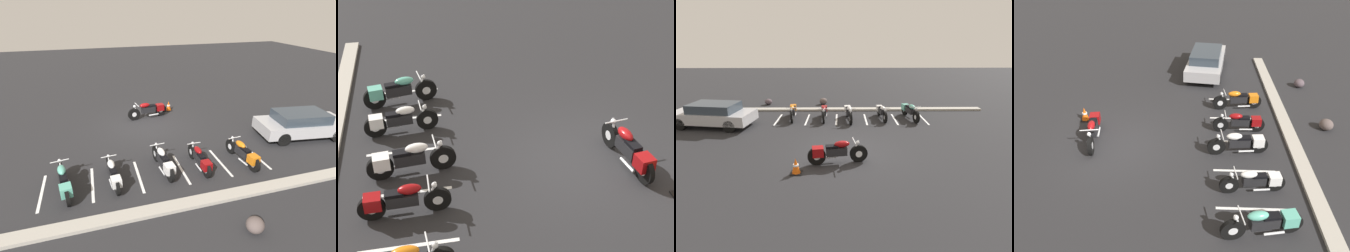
{
  "view_description": "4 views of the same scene",
  "coord_description": "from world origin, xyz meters",
  "views": [
    {
      "loc": [
        2.52,
        12.84,
        5.93
      ],
      "look_at": [
        -0.81,
        1.52,
        0.5
      ],
      "focal_mm": 28.0,
      "sensor_mm": 36.0,
      "label": 1
    },
    {
      "loc": [
        -9.25,
        3.89,
        7.32
      ],
      "look_at": [
        0.66,
        1.98,
        0.87
      ],
      "focal_mm": 50.0,
      "sensor_mm": 36.0,
      "label": 2
    },
    {
      "loc": [
        -0.18,
        -10.1,
        4.71
      ],
      "look_at": [
        -0.05,
        1.61,
        0.62
      ],
      "focal_mm": 28.0,
      "sensor_mm": 36.0,
      "label": 3
    },
    {
      "loc": [
        9.84,
        2.79,
        7.28
      ],
      "look_at": [
        -0.19,
        2.4,
        0.83
      ],
      "focal_mm": 35.0,
      "sensor_mm": 36.0,
      "label": 4
    }
  ],
  "objects": [
    {
      "name": "motorcycle_maroon_featured",
      "position": [
        -0.43,
        -0.98,
        0.49
      ],
      "size": [
        2.32,
        0.74,
        0.91
      ],
      "rotation": [
        0.0,
        0.0,
        0.14
      ],
      "color": "black",
      "rests_on": "ground"
    },
    {
      "name": "stall_line_5",
      "position": [
        4.69,
        4.57,
        0.0
      ],
      "size": [
        0.1,
        2.1,
        0.0
      ],
      "primitive_type": "cube",
      "color": "white",
      "rests_on": "ground"
    },
    {
      "name": "stall_line_2",
      "position": [
        -0.46,
        4.57,
        0.0
      ],
      "size": [
        0.1,
        2.1,
        0.0
      ],
      "primitive_type": "cube",
      "color": "white",
      "rests_on": "ground"
    },
    {
      "name": "parked_bike_3",
      "position": [
        2.21,
        4.77,
        0.43
      ],
      "size": [
        0.6,
        2.06,
        0.81
      ],
      "rotation": [
        0.0,
        0.0,
        -1.47
      ],
      "color": "black",
      "rests_on": "ground"
    },
    {
      "name": "ground",
      "position": [
        0.0,
        0.0,
        0.0
      ],
      "size": [
        60.0,
        60.0,
        0.0
      ],
      "primitive_type": "plane",
      "color": "#262628"
    },
    {
      "name": "stall_line_3",
      "position": [
        1.25,
        4.57,
        0.0
      ],
      "size": [
        0.1,
        2.1,
        0.0
      ],
      "primitive_type": "cube",
      "color": "white",
      "rests_on": "ground"
    },
    {
      "name": "parked_bike_1",
      "position": [
        -1.19,
        4.71,
        0.43
      ],
      "size": [
        0.58,
        2.06,
        0.81
      ],
      "rotation": [
        0.0,
        0.0,
        -1.54
      ],
      "color": "black",
      "rests_on": "ground"
    },
    {
      "name": "stall_line_4",
      "position": [
        2.97,
        4.57,
        0.0
      ],
      "size": [
        0.1,
        2.1,
        0.0
      ],
      "primitive_type": "cube",
      "color": "white",
      "rests_on": "ground"
    },
    {
      "name": "parked_bike_4",
      "position": [
        3.87,
        4.8,
        0.48
      ],
      "size": [
        0.78,
        2.26,
        0.89
      ],
      "rotation": [
        0.0,
        0.0,
        -1.39
      ],
      "color": "black",
      "rests_on": "ground"
    },
    {
      "name": "stall_line_1",
      "position": [
        -2.18,
        4.57,
        0.0
      ],
      "size": [
        0.1,
        2.1,
        0.0
      ],
      "primitive_type": "cube",
      "color": "white",
      "rests_on": "ground"
    },
    {
      "name": "parked_bike_2",
      "position": [
        0.26,
        4.53,
        0.46
      ],
      "size": [
        0.63,
        2.2,
        0.87
      ],
      "rotation": [
        0.0,
        0.0,
        -1.48
      ],
      "color": "black",
      "rests_on": "ground"
    }
  ]
}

